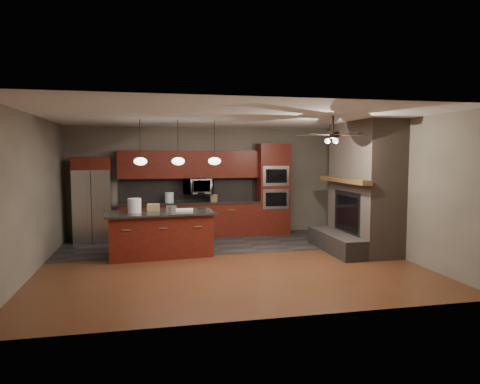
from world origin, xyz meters
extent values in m
plane|color=brown|center=(0.00, 0.00, 0.00)|extent=(7.00, 7.00, 0.00)
cube|color=white|center=(0.00, 0.00, 2.80)|extent=(7.00, 6.00, 0.02)
cube|color=gray|center=(0.00, 3.00, 1.40)|extent=(7.00, 0.02, 2.80)
cube|color=gray|center=(3.50, 0.00, 1.40)|extent=(0.02, 6.00, 2.80)
cube|color=gray|center=(-3.50, 0.00, 1.40)|extent=(0.02, 6.00, 2.80)
cube|color=#322F2D|center=(0.00, 1.80, 0.01)|extent=(7.00, 2.40, 0.01)
cube|color=brown|center=(3.10, 0.40, 1.40)|extent=(0.80, 2.00, 2.80)
cube|color=#3E3733|center=(2.45, 0.40, 0.20)|extent=(0.50, 2.00, 0.40)
cube|color=#2D2D30|center=(2.72, 0.40, 0.83)|extent=(0.05, 1.20, 0.95)
cube|color=black|center=(2.70, 0.40, 0.83)|extent=(0.02, 1.00, 0.75)
cube|color=brown|center=(2.60, 0.40, 1.55)|extent=(0.22, 2.10, 0.10)
cube|color=maroon|center=(-0.48, 2.70, 0.43)|extent=(3.55, 0.60, 0.86)
cube|color=black|center=(-0.48, 2.70, 0.88)|extent=(3.59, 0.64, 0.04)
cube|color=black|center=(-0.48, 2.98, 1.20)|extent=(3.55, 0.03, 0.60)
cube|color=maroon|center=(-0.48, 2.83, 1.85)|extent=(3.55, 0.35, 0.70)
cube|color=maroon|center=(1.70, 2.70, 1.19)|extent=(0.80, 0.60, 2.38)
cube|color=silver|center=(1.70, 2.40, 0.95)|extent=(0.70, 0.03, 0.52)
cube|color=black|center=(1.70, 2.38, 0.95)|extent=(0.55, 0.02, 0.35)
cube|color=silver|center=(1.70, 2.40, 1.55)|extent=(0.70, 0.03, 0.52)
cube|color=black|center=(1.70, 2.38, 1.55)|extent=(0.55, 0.02, 0.35)
imported|color=silver|center=(-0.27, 2.75, 1.30)|extent=(0.73, 0.41, 0.50)
cube|color=silver|center=(-2.81, 2.62, 0.87)|extent=(0.87, 0.72, 1.74)
cube|color=#2D2D30|center=(-2.81, 2.26, 0.87)|extent=(0.02, 0.02, 1.72)
cube|color=silver|center=(-2.91, 2.25, 0.92)|extent=(0.03, 0.03, 0.87)
cube|color=silver|center=(-2.71, 2.25, 0.92)|extent=(0.03, 0.03, 0.87)
cube|color=maroon|center=(-2.81, 2.62, 1.89)|extent=(0.87, 0.72, 0.30)
cube|color=maroon|center=(-1.27, 0.76, 0.44)|extent=(2.11, 1.01, 0.88)
cube|color=black|center=(-1.27, 0.76, 0.90)|extent=(2.28, 1.18, 0.04)
cylinder|color=white|center=(-1.79, 0.73, 1.07)|extent=(0.32, 0.32, 0.29)
cylinder|color=#BCBCC1|center=(-1.05, 0.64, 0.99)|extent=(0.23, 0.23, 0.14)
cube|color=white|center=(-0.82, 0.79, 0.94)|extent=(0.46, 0.35, 0.04)
cube|color=#9D8451|center=(-1.41, 0.91, 1.00)|extent=(0.26, 0.21, 0.15)
cylinder|color=white|center=(-1.00, 2.70, 1.03)|extent=(0.28, 0.28, 0.25)
cube|color=#92724B|center=(0.13, 2.65, 0.99)|extent=(0.20, 0.18, 0.18)
cylinder|color=black|center=(-1.65, 0.70, 2.41)|extent=(0.01, 0.01, 0.78)
ellipsoid|color=white|center=(-1.65, 0.70, 1.96)|extent=(0.26, 0.26, 0.16)
cylinder|color=black|center=(-0.90, 0.70, 2.41)|extent=(0.01, 0.01, 0.78)
ellipsoid|color=white|center=(-0.90, 0.70, 1.96)|extent=(0.26, 0.26, 0.16)
cylinder|color=black|center=(-0.15, 0.70, 2.41)|extent=(0.01, 0.01, 0.78)
ellipsoid|color=white|center=(-0.15, 0.70, 1.96)|extent=(0.26, 0.26, 0.16)
cylinder|color=black|center=(1.80, -0.80, 2.65)|extent=(0.04, 0.04, 0.30)
cylinder|color=black|center=(1.80, -0.80, 2.45)|extent=(0.24, 0.24, 0.12)
cube|color=black|center=(2.18, -0.80, 2.45)|extent=(0.60, 0.12, 0.01)
cube|color=black|center=(1.92, -0.44, 2.45)|extent=(0.30, 0.61, 0.01)
cube|color=black|center=(1.49, -0.58, 2.45)|extent=(0.56, 0.45, 0.01)
cube|color=black|center=(1.49, -1.02, 2.45)|extent=(0.56, 0.45, 0.01)
cube|color=black|center=(1.92, -1.16, 2.45)|extent=(0.30, 0.61, 0.01)
camera|label=1|loc=(-1.48, -8.11, 2.09)|focal=32.00mm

